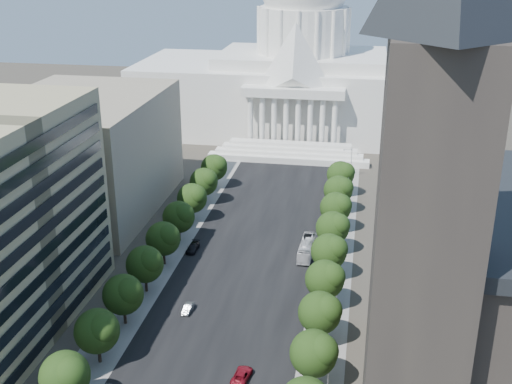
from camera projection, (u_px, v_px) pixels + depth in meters
The scene contains 31 objects.
road_asphalt at pixel (258, 236), 155.30m from camera, with size 30.00×260.00×0.01m, color black.
sidewalk_left at pixel (183, 230), 158.33m from camera, with size 8.00×260.00×0.02m, color gray.
sidewalk_right at pixel (337, 241), 152.26m from camera, with size 8.00×260.00×0.02m, color gray.
capitol at pixel (302, 77), 235.06m from camera, with size 120.00×56.00×73.00m.
office_block_left_far at pixel (83, 154), 166.68m from camera, with size 38.00×52.00×30.00m, color gray.
tree_l_b at pixel (66, 375), 95.04m from camera, with size 7.79×7.60×9.97m.
tree_l_c at pixel (98, 330), 106.05m from camera, with size 7.79×7.60×9.97m.
tree_l_d at pixel (124, 294), 117.06m from camera, with size 7.79×7.60×9.97m.
tree_l_e at pixel (146, 263), 128.07m from camera, with size 7.79×7.60×9.97m.
tree_l_f at pixel (164, 238), 139.08m from camera, with size 7.79×7.60×9.97m.
tree_l_g at pixel (180, 216), 150.09m from camera, with size 7.79×7.60×9.97m.
tree_l_h at pixel (193, 197), 161.10m from camera, with size 7.79×7.60×9.97m.
tree_l_i at pixel (205, 181), 172.10m from camera, with size 7.79×7.60×9.97m.
tree_l_j at pixel (215, 167), 183.11m from camera, with size 7.79×7.60×9.97m.
tree_r_c at pixel (316, 353), 100.30m from camera, with size 7.79×7.60×9.97m.
tree_r_d at pixel (322, 312), 111.30m from camera, with size 7.79×7.60×9.97m.
tree_r_e at pixel (326, 279), 122.31m from camera, with size 7.79×7.60×9.97m.
tree_r_f at pixel (330, 251), 133.32m from camera, with size 7.79×7.60×9.97m.
tree_r_g at pixel (334, 227), 144.33m from camera, with size 7.79×7.60×9.97m.
tree_r_h at pixel (337, 207), 155.34m from camera, with size 7.79×7.60×9.97m.
tree_r_i at pixel (339, 189), 166.35m from camera, with size 7.79×7.60×9.97m.
tree_r_j at pixel (342, 174), 177.36m from camera, with size 7.79×7.60×9.97m.
streetlight_b at pixel (325, 360), 99.54m from camera, with size 2.61×0.44×9.00m.
streetlight_c at pixel (335, 282), 122.47m from camera, with size 2.61×0.44×9.00m.
streetlight_d at pixel (341, 228), 145.41m from camera, with size 2.61×0.44×9.00m.
streetlight_e at pixel (346, 189), 168.34m from camera, with size 2.61×0.44×9.00m.
streetlight_f at pixel (349, 159), 191.28m from camera, with size 2.61×0.44×9.00m.
car_silver at pixel (188, 308), 123.21m from camera, with size 1.46×4.20×1.38m, color #A8ACB0.
car_red at pixel (242, 375), 104.11m from camera, with size 2.50×5.42×1.51m, color maroon.
car_dark_b at pixel (193, 248), 147.44m from camera, with size 2.22×5.47×1.59m, color black.
city_bus at pixel (307, 248), 145.16m from camera, with size 2.86×12.20×3.40m, color silver.
Camera 1 is at (23.60, -48.77, 66.44)m, focal length 45.00 mm.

